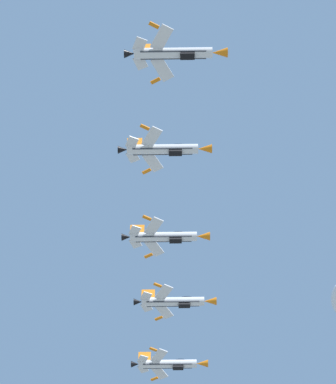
% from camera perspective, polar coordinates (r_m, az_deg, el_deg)
% --- Properties ---
extents(fighter_jet_lead, '(15.76, 10.35, 4.38)m').
position_cam_1_polar(fighter_jet_lead, '(152.02, 0.07, -13.51)').
color(fighter_jet_lead, white).
extents(fighter_jet_left_wing, '(15.76, 10.32, 4.39)m').
position_cam_1_polar(fighter_jet_left_wing, '(138.99, 0.52, -8.71)').
color(fighter_jet_left_wing, white).
extents(fighter_jet_right_wing, '(15.76, 10.30, 4.39)m').
position_cam_1_polar(fighter_jet_right_wing, '(129.05, -0.23, -3.57)').
color(fighter_jet_right_wing, white).
extents(fighter_jet_left_outer, '(15.76, 10.28, 4.39)m').
position_cam_1_polar(fighter_jet_left_outer, '(121.18, -0.31, 3.42)').
color(fighter_jet_left_outer, white).
extents(fighter_jet_right_outer, '(15.76, 10.34, 4.38)m').
position_cam_1_polar(fighter_jet_right_outer, '(111.96, 0.56, 10.98)').
color(fighter_jet_right_outer, white).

